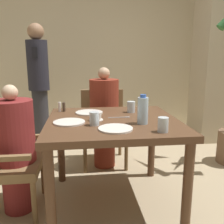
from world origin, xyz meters
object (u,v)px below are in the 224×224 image
object	(u,v)px
plate_main_left	(69,122)
water_bottle	(143,110)
standing_host	(39,82)
glass_tall_near	(94,119)
chair_far_side	(103,124)
diner_in_left_chair	(15,148)
plate_main_right	(89,113)
glass_tall_mid	(163,125)
plate_dessert_center	(115,129)
teacup_with_saucer	(96,117)
glass_tall_far	(131,107)
diner_in_far_chair	(104,117)

from	to	relation	value
plate_main_left	water_bottle	size ratio (longest dim) A/B	1.09
standing_host	glass_tall_near	size ratio (longest dim) A/B	16.61
chair_far_side	plate_main_left	distance (m)	1.06
diner_in_left_chair	glass_tall_near	size ratio (longest dim) A/B	10.27
diner_in_left_chair	chair_far_side	world-z (taller)	diner_in_left_chair
standing_host	glass_tall_near	distance (m)	1.88
plate_main_right	glass_tall_mid	xyz separation A→B (m)	(0.47, -0.63, 0.04)
plate_dessert_center	glass_tall_mid	xyz separation A→B (m)	(0.31, -0.10, 0.04)
chair_far_side	plate_dessert_center	bearing A→B (deg)	-90.80
diner_in_left_chair	plate_main_left	world-z (taller)	diner_in_left_chair
diner_in_left_chair	water_bottle	world-z (taller)	diner_in_left_chair
plate_main_left	teacup_with_saucer	bearing A→B (deg)	14.56
plate_main_right	glass_tall_mid	size ratio (longest dim) A/B	2.41
standing_host	teacup_with_saucer	distance (m)	1.76
teacup_with_saucer	glass_tall_mid	size ratio (longest dim) A/B	1.10
plate_main_right	chair_far_side	bearing A→B (deg)	74.31
glass_tall_mid	glass_tall_far	distance (m)	0.63
plate_dessert_center	glass_tall_far	size ratio (longest dim) A/B	2.41
water_bottle	diner_in_left_chair	bearing A→B (deg)	170.92
teacup_with_saucer	plate_dessert_center	bearing A→B (deg)	-66.36
plate_main_left	glass_tall_mid	size ratio (longest dim) A/B	2.41
plate_main_left	teacup_with_saucer	distance (m)	0.22
plate_main_left	plate_main_right	bearing A→B (deg)	63.05
chair_far_side	glass_tall_near	world-z (taller)	chair_far_side
glass_tall_mid	plate_dessert_center	bearing A→B (deg)	162.66
diner_in_far_chair	plate_main_left	distance (m)	0.91
standing_host	plate_main_right	distance (m)	1.50
diner_in_far_chair	plate_dessert_center	world-z (taller)	diner_in_far_chair
teacup_with_saucer	glass_tall_far	xyz separation A→B (m)	(0.33, 0.25, 0.02)
plate_main_right	glass_tall_mid	world-z (taller)	glass_tall_mid
standing_host	water_bottle	distance (m)	2.04
teacup_with_saucer	glass_tall_far	world-z (taller)	glass_tall_far
teacup_with_saucer	standing_host	bearing A→B (deg)	113.14
diner_in_left_chair	glass_tall_mid	xyz separation A→B (m)	(1.07, -0.38, 0.26)
plate_main_left	glass_tall_mid	bearing A→B (deg)	-26.14
chair_far_side	plate_main_right	distance (m)	0.73
teacup_with_saucer	water_bottle	size ratio (longest dim) A/B	0.50
standing_host	glass_tall_far	distance (m)	1.71
plate_main_right	plate_dessert_center	size ratio (longest dim) A/B	1.00
diner_in_left_chair	glass_tall_far	size ratio (longest dim) A/B	10.27
water_bottle	plate_dessert_center	bearing A→B (deg)	-150.36
diner_in_far_chair	standing_host	xyz separation A→B (m)	(-0.83, 0.84, 0.32)
plate_main_left	chair_far_side	bearing A→B (deg)	70.41
water_bottle	plate_main_left	bearing A→B (deg)	170.83
glass_tall_far	water_bottle	bearing A→B (deg)	-88.70
water_bottle	glass_tall_far	xyz separation A→B (m)	(-0.01, 0.40, -0.05)
plate_main_left	water_bottle	bearing A→B (deg)	-9.17
glass_tall_mid	glass_tall_far	bearing A→B (deg)	98.60
plate_dessert_center	chair_far_side	bearing A→B (deg)	89.20
diner_in_left_chair	chair_far_side	size ratio (longest dim) A/B	1.22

